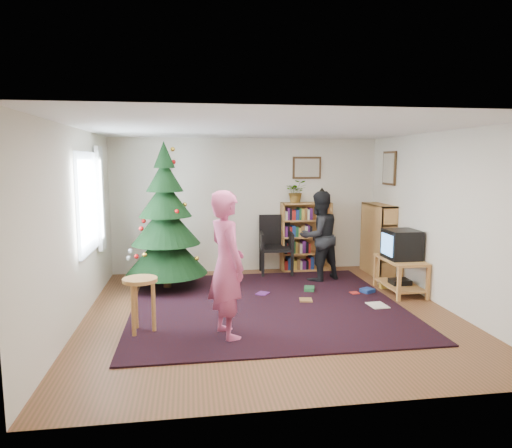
{
  "coord_description": "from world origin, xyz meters",
  "views": [
    {
      "loc": [
        -1.07,
        -6.0,
        2.07
      ],
      "look_at": [
        -0.05,
        0.98,
        1.1
      ],
      "focal_mm": 32.0,
      "sensor_mm": 36.0,
      "label": 1
    }
  ],
  "objects": [
    {
      "name": "tv_stand",
      "position": [
        2.22,
        0.64,
        0.33
      ],
      "size": [
        0.52,
        0.93,
        0.55
      ],
      "color": "#BD8243",
      "rests_on": "floor"
    },
    {
      "name": "person_by_chair",
      "position": [
        1.15,
        1.56,
        0.78
      ],
      "size": [
        0.92,
        0.83,
        1.56
      ],
      "primitive_type": "imported",
      "rotation": [
        0.0,
        0.0,
        3.52
      ],
      "color": "black",
      "rests_on": "rug"
    },
    {
      "name": "wall_back",
      "position": [
        0.0,
        2.5,
        1.25
      ],
      "size": [
        5.0,
        0.02,
        2.5
      ],
      "primitive_type": "cube",
      "color": "silver",
      "rests_on": "floor"
    },
    {
      "name": "curtain",
      "position": [
        -2.43,
        1.3,
        1.5
      ],
      "size": [
        0.06,
        0.35,
        1.6
      ],
      "primitive_type": "cube",
      "color": "silver",
      "rests_on": "wall_left"
    },
    {
      "name": "ceiling",
      "position": [
        0.0,
        0.0,
        2.5
      ],
      "size": [
        5.0,
        5.0,
        0.0
      ],
      "primitive_type": "plane",
      "rotation": [
        3.14,
        0.0,
        0.0
      ],
      "color": "white",
      "rests_on": "wall_back"
    },
    {
      "name": "person_standing",
      "position": [
        -0.65,
        -0.8,
        0.87
      ],
      "size": [
        0.6,
        0.74,
        1.75
      ],
      "primitive_type": "imported",
      "rotation": [
        0.0,
        0.0,
        1.9
      ],
      "color": "#C95080",
      "rests_on": "rug"
    },
    {
      "name": "wall_left",
      "position": [
        -2.5,
        0.0,
        1.25
      ],
      "size": [
        0.02,
        5.0,
        2.5
      ],
      "primitive_type": "cube",
      "color": "silver",
      "rests_on": "floor"
    },
    {
      "name": "table_lamp",
      "position": [
        1.42,
        2.34,
        1.49
      ],
      "size": [
        0.21,
        0.21,
        0.28
      ],
      "color": "#A57F33",
      "rests_on": "bookshelf_back"
    },
    {
      "name": "wall_front",
      "position": [
        0.0,
        -2.5,
        1.25
      ],
      "size": [
        5.0,
        0.02,
        2.5
      ],
      "primitive_type": "cube",
      "color": "silver",
      "rests_on": "floor"
    },
    {
      "name": "picture_right",
      "position": [
        2.48,
        1.75,
        1.95
      ],
      "size": [
        0.03,
        0.5,
        0.6
      ],
      "color": "#4C3319",
      "rests_on": "wall_right"
    },
    {
      "name": "floor",
      "position": [
        0.0,
        0.0,
        0.0
      ],
      "size": [
        5.0,
        5.0,
        0.0
      ],
      "primitive_type": "plane",
      "color": "brown",
      "rests_on": "ground"
    },
    {
      "name": "crt_tv",
      "position": [
        2.22,
        0.64,
        0.78
      ],
      "size": [
        0.49,
        0.52,
        0.46
      ],
      "color": "black",
      "rests_on": "tv_stand"
    },
    {
      "name": "bookshelf_right",
      "position": [
        2.34,
        1.82,
        0.66
      ],
      "size": [
        0.3,
        0.95,
        1.3
      ],
      "rotation": [
        0.0,
        0.0,
        1.57
      ],
      "color": "#BD8243",
      "rests_on": "floor"
    },
    {
      "name": "potted_plant",
      "position": [
        0.92,
        2.34,
        1.51
      ],
      "size": [
        0.42,
        0.38,
        0.43
      ],
      "primitive_type": "imported",
      "rotation": [
        0.0,
        0.0,
        -0.13
      ],
      "color": "gray",
      "rests_on": "bookshelf_back"
    },
    {
      "name": "christmas_tree",
      "position": [
        -1.45,
        1.42,
        1.0
      ],
      "size": [
        1.32,
        1.32,
        2.39
      ],
      "rotation": [
        0.0,
        0.0,
        0.37
      ],
      "color": "#3F2816",
      "rests_on": "rug"
    },
    {
      "name": "armchair",
      "position": [
        0.49,
        2.23,
        0.58
      ],
      "size": [
        0.63,
        0.63,
        1.07
      ],
      "rotation": [
        0.0,
        0.0,
        -0.08
      ],
      "color": "black",
      "rests_on": "rug"
    },
    {
      "name": "wall_right",
      "position": [
        2.5,
        0.0,
        1.25
      ],
      "size": [
        0.02,
        5.0,
        2.5
      ],
      "primitive_type": "cube",
      "color": "silver",
      "rests_on": "floor"
    },
    {
      "name": "picture_back",
      "position": [
        1.15,
        2.48,
        1.95
      ],
      "size": [
        0.55,
        0.03,
        0.42
      ],
      "color": "#4C3319",
      "rests_on": "wall_back"
    },
    {
      "name": "rug",
      "position": [
        0.0,
        0.3,
        0.01
      ],
      "size": [
        3.8,
        3.6,
        0.02
      ],
      "primitive_type": "cube",
      "color": "black",
      "rests_on": "floor"
    },
    {
      "name": "window_pane",
      "position": [
        -2.47,
        0.6,
        1.5
      ],
      "size": [
        0.04,
        1.2,
        1.4
      ],
      "primitive_type": "cube",
      "color": "silver",
      "rests_on": "wall_left"
    },
    {
      "name": "stool",
      "position": [
        -1.67,
        -0.54,
        0.53
      ],
      "size": [
        0.41,
        0.41,
        0.69
      ],
      "color": "#BD8243",
      "rests_on": "floor"
    },
    {
      "name": "floor_clutter",
      "position": [
        1.18,
        0.61,
        0.04
      ],
      "size": [
        2.24,
        1.11,
        0.08
      ],
      "color": "#A51E19",
      "rests_on": "rug"
    },
    {
      "name": "bookshelf_back",
      "position": [
        1.12,
        2.34,
        0.66
      ],
      "size": [
        0.95,
        0.3,
        1.3
      ],
      "color": "#BD8243",
      "rests_on": "floor"
    }
  ]
}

